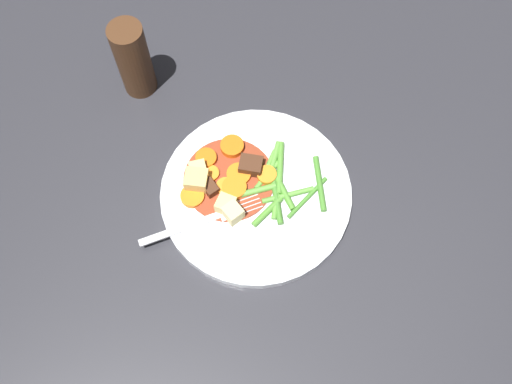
{
  "coord_description": "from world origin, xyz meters",
  "views": [
    {
      "loc": [
        -0.05,
        0.33,
        0.77
      ],
      "look_at": [
        0.0,
        0.0,
        0.01
      ],
      "focal_mm": 41.29,
      "sensor_mm": 36.0,
      "label": 1
    }
  ],
  "objects_px": {
    "carrot_slice_6": "(226,184)",
    "pepper_mill": "(133,59)",
    "carrot_slice_0": "(206,159)",
    "potato_chunk_2": "(226,205)",
    "carrot_slice_3": "(267,175)",
    "dinner_plate": "(256,194)",
    "carrot_slice_1": "(193,196)",
    "carrot_slice_5": "(234,190)",
    "carrot_slice_7": "(239,175)",
    "meat_chunk_0": "(251,166)",
    "meat_chunk_1": "(210,188)",
    "potato_chunk_3": "(198,171)",
    "fork": "(205,220)",
    "potato_chunk_0": "(196,184)",
    "carrot_slice_4": "(211,174)",
    "carrot_slice_2": "(232,147)",
    "potato_chunk_1": "(233,213)"
  },
  "relations": [
    {
      "from": "carrot_slice_6",
      "to": "pepper_mill",
      "type": "height_order",
      "value": "pepper_mill"
    },
    {
      "from": "carrot_slice_0",
      "to": "potato_chunk_2",
      "type": "height_order",
      "value": "potato_chunk_2"
    },
    {
      "from": "carrot_slice_3",
      "to": "carrot_slice_6",
      "type": "relative_size",
      "value": 1.05
    },
    {
      "from": "dinner_plate",
      "to": "carrot_slice_1",
      "type": "distance_m",
      "value": 0.09
    },
    {
      "from": "carrot_slice_6",
      "to": "carrot_slice_3",
      "type": "bearing_deg",
      "value": -158.67
    },
    {
      "from": "carrot_slice_3",
      "to": "carrot_slice_5",
      "type": "bearing_deg",
      "value": 33.99
    },
    {
      "from": "carrot_slice_7",
      "to": "meat_chunk_0",
      "type": "height_order",
      "value": "meat_chunk_0"
    },
    {
      "from": "dinner_plate",
      "to": "meat_chunk_1",
      "type": "distance_m",
      "value": 0.07
    },
    {
      "from": "carrot_slice_1",
      "to": "carrot_slice_7",
      "type": "distance_m",
      "value": 0.07
    },
    {
      "from": "dinner_plate",
      "to": "carrot_slice_6",
      "type": "relative_size",
      "value": 10.17
    },
    {
      "from": "potato_chunk_3",
      "to": "pepper_mill",
      "type": "height_order",
      "value": "pepper_mill"
    },
    {
      "from": "meat_chunk_0",
      "to": "fork",
      "type": "relative_size",
      "value": 0.2
    },
    {
      "from": "potato_chunk_0",
      "to": "potato_chunk_3",
      "type": "distance_m",
      "value": 0.02
    },
    {
      "from": "potato_chunk_0",
      "to": "meat_chunk_0",
      "type": "xyz_separation_m",
      "value": [
        -0.07,
        -0.04,
        -0.0
      ]
    },
    {
      "from": "carrot_slice_4",
      "to": "potato_chunk_0",
      "type": "relative_size",
      "value": 0.79
    },
    {
      "from": "carrot_slice_7",
      "to": "meat_chunk_1",
      "type": "bearing_deg",
      "value": 37.04
    },
    {
      "from": "carrot_slice_5",
      "to": "carrot_slice_7",
      "type": "xyz_separation_m",
      "value": [
        -0.0,
        -0.02,
        -0.0
      ]
    },
    {
      "from": "carrot_slice_4",
      "to": "carrot_slice_7",
      "type": "bearing_deg",
      "value": -174.83
    },
    {
      "from": "carrot_slice_2",
      "to": "carrot_slice_3",
      "type": "distance_m",
      "value": 0.07
    },
    {
      "from": "carrot_slice_3",
      "to": "potato_chunk_0",
      "type": "xyz_separation_m",
      "value": [
        0.09,
        0.03,
        0.01
      ]
    },
    {
      "from": "carrot_slice_2",
      "to": "carrot_slice_0",
      "type": "bearing_deg",
      "value": 34.41
    },
    {
      "from": "meat_chunk_0",
      "to": "meat_chunk_1",
      "type": "height_order",
      "value": "meat_chunk_0"
    },
    {
      "from": "carrot_slice_5",
      "to": "carrot_slice_6",
      "type": "distance_m",
      "value": 0.01
    },
    {
      "from": "potato_chunk_0",
      "to": "potato_chunk_1",
      "type": "bearing_deg",
      "value": 148.11
    },
    {
      "from": "potato_chunk_0",
      "to": "pepper_mill",
      "type": "relative_size",
      "value": 0.24
    },
    {
      "from": "carrot_slice_3",
      "to": "potato_chunk_1",
      "type": "distance_m",
      "value": 0.08
    },
    {
      "from": "carrot_slice_1",
      "to": "carrot_slice_3",
      "type": "xyz_separation_m",
      "value": [
        -0.1,
        -0.05,
        0.0
      ]
    },
    {
      "from": "carrot_slice_6",
      "to": "meat_chunk_1",
      "type": "distance_m",
      "value": 0.02
    },
    {
      "from": "meat_chunk_1",
      "to": "carrot_slice_1",
      "type": "bearing_deg",
      "value": 31.72
    },
    {
      "from": "fork",
      "to": "pepper_mill",
      "type": "xyz_separation_m",
      "value": [
        0.14,
        -0.21,
        0.05
      ]
    },
    {
      "from": "carrot_slice_4",
      "to": "carrot_slice_6",
      "type": "relative_size",
      "value": 0.92
    },
    {
      "from": "carrot_slice_0",
      "to": "meat_chunk_1",
      "type": "distance_m",
      "value": 0.05
    },
    {
      "from": "meat_chunk_1",
      "to": "carrot_slice_7",
      "type": "bearing_deg",
      "value": -142.96
    },
    {
      "from": "fork",
      "to": "pepper_mill",
      "type": "bearing_deg",
      "value": -57.0
    },
    {
      "from": "potato_chunk_0",
      "to": "fork",
      "type": "xyz_separation_m",
      "value": [
        -0.02,
        0.05,
        -0.01
      ]
    },
    {
      "from": "carrot_slice_6",
      "to": "pepper_mill",
      "type": "relative_size",
      "value": 0.2
    },
    {
      "from": "meat_chunk_1",
      "to": "potato_chunk_1",
      "type": "bearing_deg",
      "value": 138.13
    },
    {
      "from": "meat_chunk_1",
      "to": "pepper_mill",
      "type": "xyz_separation_m",
      "value": [
        0.14,
        -0.17,
        0.04
      ]
    },
    {
      "from": "carrot_slice_4",
      "to": "carrot_slice_6",
      "type": "height_order",
      "value": "same"
    },
    {
      "from": "potato_chunk_2",
      "to": "meat_chunk_0",
      "type": "distance_m",
      "value": 0.07
    },
    {
      "from": "dinner_plate",
      "to": "pepper_mill",
      "type": "bearing_deg",
      "value": -38.61
    },
    {
      "from": "potato_chunk_0",
      "to": "fork",
      "type": "bearing_deg",
      "value": 112.54
    },
    {
      "from": "meat_chunk_0",
      "to": "potato_chunk_1",
      "type": "bearing_deg",
      "value": 79.37
    },
    {
      "from": "dinner_plate",
      "to": "carrot_slice_5",
      "type": "height_order",
      "value": "carrot_slice_5"
    },
    {
      "from": "potato_chunk_1",
      "to": "meat_chunk_0",
      "type": "relative_size",
      "value": 0.77
    },
    {
      "from": "carrot_slice_5",
      "to": "potato_chunk_3",
      "type": "distance_m",
      "value": 0.06
    },
    {
      "from": "dinner_plate",
      "to": "meat_chunk_0",
      "type": "xyz_separation_m",
      "value": [
        0.01,
        -0.03,
        0.02
      ]
    },
    {
      "from": "carrot_slice_4",
      "to": "fork",
      "type": "bearing_deg",
      "value": 93.08
    },
    {
      "from": "potato_chunk_1",
      "to": "fork",
      "type": "height_order",
      "value": "potato_chunk_1"
    },
    {
      "from": "carrot_slice_4",
      "to": "potato_chunk_0",
      "type": "xyz_separation_m",
      "value": [
        0.02,
        0.02,
        0.01
      ]
    }
  ]
}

